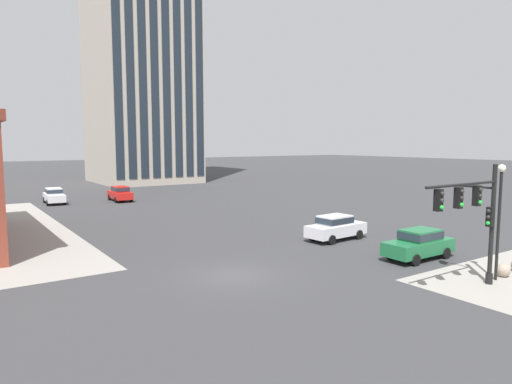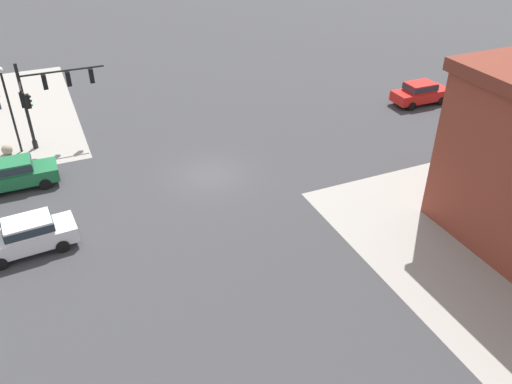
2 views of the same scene
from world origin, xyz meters
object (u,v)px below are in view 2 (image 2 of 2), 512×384
Objects in this scene: traffic_signal_main at (44,95)px; street_lamp_corner_near at (8,100)px; bollard_sphere_curb_a at (7,150)px; car_cross_westbound at (28,234)px; car_main_southbound_far at (420,92)px; car_main_northbound_far at (15,173)px.

traffic_signal_main is 2.03m from street_lamp_corner_near.
bollard_sphere_curb_a is at bearing 4.88° from street_lamp_corner_near.
street_lamp_corner_near is 11.23m from car_cross_westbound.
street_lamp_corner_near is at bearing -7.64° from car_main_southbound_far.
car_main_southbound_far is at bearing 171.86° from traffic_signal_main.
car_main_southbound_far is at bearing 172.70° from bollard_sphere_curb_a.
car_main_northbound_far is (-0.44, 4.52, 0.58)m from bollard_sphere_curb_a.
car_main_northbound_far is at bearing 1.56° from car_main_southbound_far.
bollard_sphere_curb_a is 3.23m from street_lamp_corner_near.
car_main_northbound_far is (2.40, 4.54, -2.57)m from traffic_signal_main.
street_lamp_corner_near is (2.03, -0.04, -0.03)m from traffic_signal_main.
traffic_signal_main is at bearing 178.78° from street_lamp_corner_near.
street_lamp_corner_near is at bearing -1.22° from traffic_signal_main.
bollard_sphere_curb_a is 10.91m from car_cross_westbound.
car_cross_westbound is (-0.76, 10.87, 0.58)m from bollard_sphere_curb_a.
car_main_northbound_far is at bearing 95.60° from bollard_sphere_curb_a.
car_main_southbound_far and car_cross_westbound have the same top height.
car_cross_westbound is (0.06, 10.94, -2.55)m from street_lamp_corner_near.
car_main_northbound_far is 6.36m from car_cross_westbound.
traffic_signal_main is 5.75m from car_main_northbound_far.
car_main_northbound_far is 28.72m from car_main_southbound_far.
car_cross_westbound is at bearing 92.81° from car_main_northbound_far.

